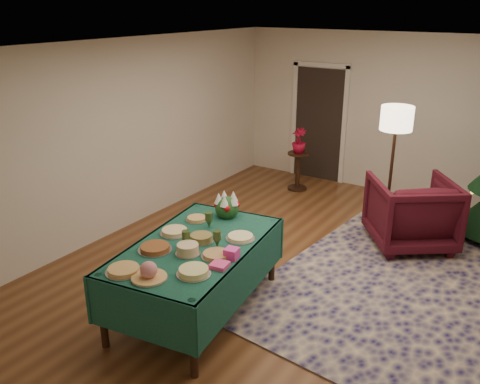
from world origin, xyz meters
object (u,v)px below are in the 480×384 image
Objects in this scene: buffet_table at (196,258)px; potted_plant at (299,146)px; floor_lamp at (396,126)px; armchair at (412,209)px; side_table at (298,172)px; gift_box at (232,253)px.

buffet_table is 4.09m from potted_plant.
armchair is at bearing -38.60° from floor_lamp.
potted_plant is (0.00, -0.00, 0.47)m from side_table.
buffet_table is 4.10m from side_table.
gift_box reaches higher than side_table.
floor_lamp is at bearing -23.50° from side_table.
gift_box is 3.35m from floor_lamp.
buffet_table is 0.53m from gift_box.
buffet_table reaches higher than side_table.
potted_plant is (-0.84, 4.00, 0.16)m from buffet_table.
buffet_table is 5.03× the size of potted_plant.
potted_plant reaches higher than side_table.
armchair reaches higher than gift_box.
armchair is at bearing 71.49° from gift_box.
floor_lamp is at bearing -74.96° from armchair.
gift_box is at bearing -99.47° from floor_lamp.
armchair is 2.43× the size of potted_plant.
armchair is 0.58× the size of floor_lamp.
side_table is (-2.30, 1.15, -0.20)m from armchair.
side_table is at bearing 116.57° from potted_plant.
potted_plant is at bearing 101.90° from buffet_table.
side_table is (-1.33, 4.04, -0.52)m from gift_box.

